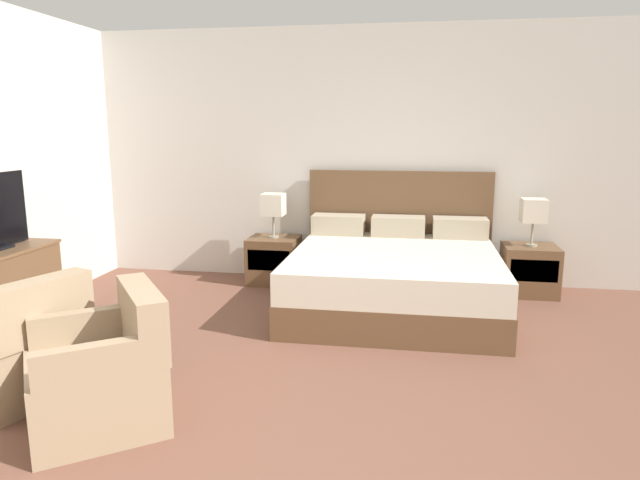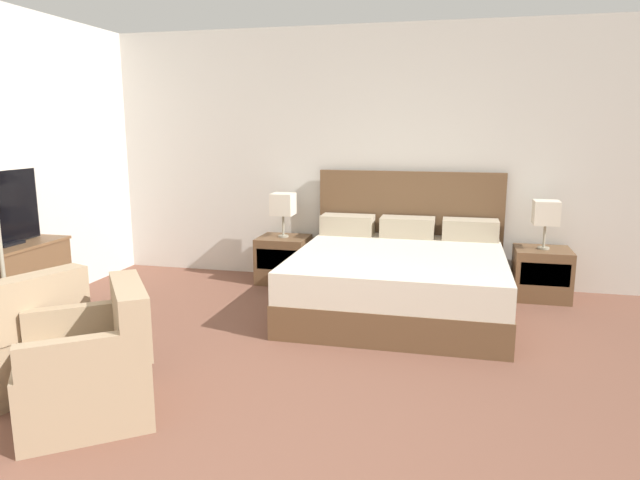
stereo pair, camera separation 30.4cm
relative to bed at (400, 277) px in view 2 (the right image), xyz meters
The scene contains 11 objects.
ground_plane 2.80m from the bed, 101.28° to the right, with size 11.04×11.04×0.00m, color brown.
wall_back 1.52m from the bed, 118.89° to the left, with size 6.68×0.06×2.66m, color beige.
bed is the anchor object (origin of this frame).
nightstand_left 1.46m from the bed, 153.26° to the left, with size 0.52×0.48×0.49m.
nightstand_right 1.46m from the bed, 26.74° to the left, with size 0.52×0.48×0.49m.
table_lamp_left 1.55m from the bed, 153.20° to the left, with size 0.23×0.23×0.47m.
table_lamp_right 1.55m from the bed, 26.80° to the left, with size 0.23×0.23×0.47m.
dresser 3.32m from the bed, 155.42° to the right, with size 0.50×1.12×0.71m.
tv 3.35m from the bed, 156.84° to the right, with size 0.18×0.74×0.62m.
armchair_by_window 3.09m from the bed, 135.95° to the right, with size 0.88×0.87×0.76m.
armchair_companion 2.82m from the bed, 122.33° to the right, with size 0.96×0.96×0.76m.
Camera 2 is at (1.00, -2.31, 1.63)m, focal length 32.00 mm.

